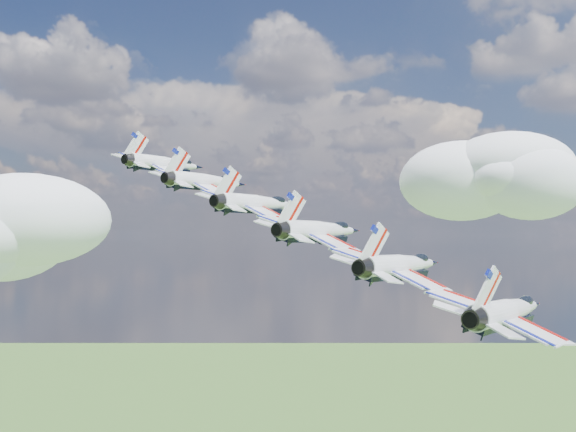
% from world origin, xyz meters
% --- Properties ---
extents(cloud_far, '(70.70, 55.55, 27.77)m').
position_xyz_m(cloud_far, '(16.93, 194.75, 170.22)').
color(cloud_far, white).
extents(jet_0, '(15.75, 17.70, 7.28)m').
position_xyz_m(jet_0, '(-31.99, 0.01, 158.82)').
color(jet_0, white).
extents(jet_1, '(15.75, 17.70, 7.28)m').
position_xyz_m(jet_1, '(-23.88, -6.82, 155.83)').
color(jet_1, white).
extents(jet_2, '(15.75, 17.70, 7.28)m').
position_xyz_m(jet_2, '(-15.77, -13.65, 152.84)').
color(jet_2, white).
extents(jet_3, '(15.75, 17.70, 7.28)m').
position_xyz_m(jet_3, '(-7.66, -20.49, 149.85)').
color(jet_3, white).
extents(jet_4, '(15.75, 17.70, 7.28)m').
position_xyz_m(jet_4, '(0.45, -27.32, 146.86)').
color(jet_4, white).
extents(jet_5, '(15.75, 17.70, 7.28)m').
position_xyz_m(jet_5, '(8.56, -34.15, 143.86)').
color(jet_5, white).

